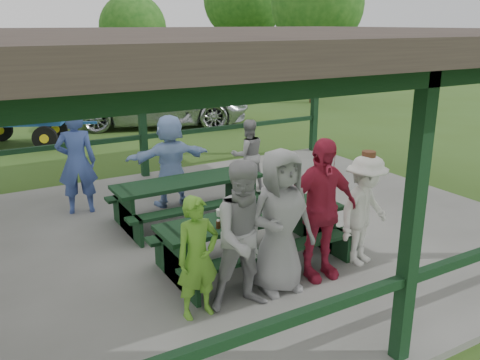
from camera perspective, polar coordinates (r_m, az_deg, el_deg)
ground at (r=8.54m, az=-1.70°, el=-6.50°), size 90.00×90.00×0.00m
concrete_slab at (r=8.52m, az=-1.70°, el=-6.20°), size 10.00×8.00×0.10m
pavilion_structure at (r=7.82m, az=-1.91°, el=15.26°), size 10.60×8.60×3.24m
picnic_table_near at (r=7.27m, az=1.49°, el=-5.93°), size 2.76×1.39×0.75m
picnic_table_far at (r=8.89m, az=-5.73°, el=-1.63°), size 2.61×1.39×0.75m
table_setting at (r=7.21m, az=1.92°, el=-3.54°), size 2.28×0.45×0.10m
contestant_green at (r=5.95m, az=-4.78°, el=-8.68°), size 0.56×0.38×1.49m
contestant_grey_left at (r=6.04m, az=0.81°, el=-6.32°), size 1.02×0.86×1.85m
contestant_grey_mid at (r=6.44m, az=4.53°, el=-4.64°), size 0.96×0.66×1.89m
contestant_red at (r=6.82m, az=8.97°, el=-3.31°), size 1.17×0.57×1.94m
contestant_white_fedora at (r=7.39m, az=13.80°, el=-3.30°), size 1.16×0.85×1.67m
spectator_lblue at (r=9.61m, az=-7.83°, el=2.21°), size 1.65×0.63×1.74m
spectator_blue at (r=9.55m, az=-17.88°, el=1.93°), size 0.77×0.59×1.90m
spectator_grey at (r=10.44m, az=0.89°, el=2.84°), size 0.81×0.69×1.47m
pickup_truck at (r=18.04m, az=-8.68°, el=8.75°), size 6.54×4.90×1.65m
farm_trailer at (r=16.07m, az=-23.37°, el=5.69°), size 3.41×2.30×1.21m
tree_mid at (r=24.45m, az=-11.92°, el=16.33°), size 3.01×3.01×4.71m
tree_right at (r=23.04m, az=8.69°, el=18.90°), size 3.93×3.93×6.15m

